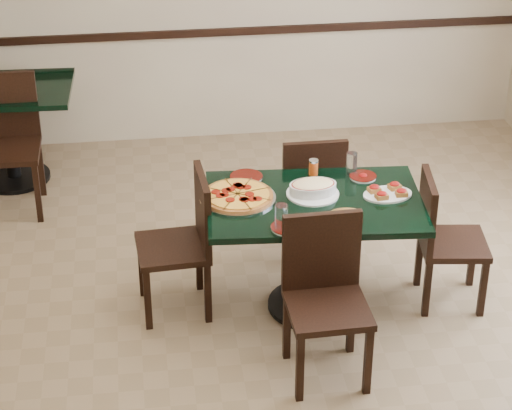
{
  "coord_description": "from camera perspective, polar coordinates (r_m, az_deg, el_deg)",
  "views": [
    {
      "loc": [
        -0.63,
        -4.77,
        3.56
      ],
      "look_at": [
        -0.01,
        0.0,
        0.86
      ],
      "focal_mm": 70.0,
      "sensor_mm": 36.0,
      "label": 1
    }
  ],
  "objects": [
    {
      "name": "floor",
      "position": [
        5.99,
        0.14,
        -7.19
      ],
      "size": [
        5.5,
        5.5,
        0.0
      ],
      "primitive_type": "plane",
      "color": "#786245",
      "rests_on": "ground"
    },
    {
      "name": "pepperoni_pizza",
      "position": [
        5.81,
        -1.05,
        0.52
      ],
      "size": [
        0.45,
        0.45,
        0.04
      ],
      "rotation": [
        0.0,
        0.0,
        0.27
      ],
      "color": "silver",
      "rests_on": "main_table"
    },
    {
      "name": "back_chair_near",
      "position": [
        7.27,
        -14.06,
        3.91
      ],
      "size": [
        0.46,
        0.46,
        0.98
      ],
      "rotation": [
        0.0,
        0.0,
        0.0
      ],
      "color": "black",
      "rests_on": "floor"
    },
    {
      "name": "chair_far",
      "position": [
        6.47,
        3.16,
        0.9
      ],
      "size": [
        0.41,
        0.41,
        0.88
      ],
      "rotation": [
        0.0,
        0.0,
        3.15
      ],
      "color": "black",
      "rests_on": "floor"
    },
    {
      "name": "chair_near",
      "position": [
        5.44,
        3.95,
        -4.77
      ],
      "size": [
        0.45,
        0.45,
        0.93
      ],
      "rotation": [
        0.0,
        0.0,
        0.03
      ],
      "color": "black",
      "rests_on": "floor"
    },
    {
      "name": "water_glass_a",
      "position": [
        6.08,
        5.49,
        2.37
      ],
      "size": [
        0.07,
        0.07,
        0.14
      ],
      "primitive_type": "cylinder",
      "color": "silver",
      "rests_on": "main_table"
    },
    {
      "name": "bread_basket",
      "position": [
        5.57,
        5.16,
        -0.67
      ],
      "size": [
        0.19,
        0.13,
        0.09
      ],
      "rotation": [
        0.0,
        0.0,
        -0.0
      ],
      "color": "brown",
      "rests_on": "main_table"
    },
    {
      "name": "main_table",
      "position": [
        5.9,
        3.32,
        -1.27
      ],
      "size": [
        1.3,
        0.89,
        0.75
      ],
      "rotation": [
        0.0,
        0.0,
        -0.07
      ],
      "color": "black",
      "rests_on": "floor"
    },
    {
      "name": "lasagna_casserole",
      "position": [
        5.84,
        3.27,
        0.99
      ],
      "size": [
        0.31,
        0.31,
        0.09
      ],
      "rotation": [
        0.0,
        0.0,
        0.07
      ],
      "color": "silver",
      "rests_on": "main_table"
    },
    {
      "name": "bruschetta_platter",
      "position": [
        5.88,
        7.53,
        0.73
      ],
      "size": [
        0.32,
        0.24,
        0.05
      ],
      "rotation": [
        0.0,
        0.0,
        0.12
      ],
      "color": "silver",
      "rests_on": "main_table"
    },
    {
      "name": "napkin_setting",
      "position": [
        5.51,
        2.09,
        -1.38
      ],
      "size": [
        0.18,
        0.18,
        0.01
      ],
      "rotation": [
        0.0,
        0.0,
        0.16
      ],
      "color": "white",
      "rests_on": "main_table"
    },
    {
      "name": "water_glass_b",
      "position": [
        5.47,
        1.44,
        -0.72
      ],
      "size": [
        0.07,
        0.07,
        0.15
      ],
      "primitive_type": "cylinder",
      "color": "silver",
      "rests_on": "main_table"
    },
    {
      "name": "chair_right",
      "position": [
        6.1,
        10.56,
        -1.66
      ],
      "size": [
        0.44,
        0.44,
        0.85
      ],
      "rotation": [
        0.0,
        0.0,
        1.45
      ],
      "color": "black",
      "rests_on": "floor"
    },
    {
      "name": "side_plate_far_r",
      "position": [
        6.08,
        6.13,
        1.64
      ],
      "size": [
        0.16,
        0.16,
        0.03
      ],
      "rotation": [
        0.0,
        0.0,
        -0.3
      ],
      "color": "silver",
      "rests_on": "main_table"
    },
    {
      "name": "back_table",
      "position": [
        7.64,
        -14.07,
        4.95
      ],
      "size": [
        1.02,
        0.76,
        0.75
      ],
      "rotation": [
        0.0,
        0.0,
        -0.04
      ],
      "color": "black",
      "rests_on": "floor"
    },
    {
      "name": "side_plate_near",
      "position": [
        5.51,
        1.77,
        -1.3
      ],
      "size": [
        0.18,
        0.18,
        0.02
      ],
      "rotation": [
        0.0,
        0.0,
        0.04
      ],
      "color": "silver",
      "rests_on": "main_table"
    },
    {
      "name": "side_plate_far_l",
      "position": [
        6.04,
        -0.56,
        1.61
      ],
      "size": [
        0.2,
        0.2,
        0.02
      ],
      "rotation": [
        0.0,
        0.0,
        0.05
      ],
      "color": "silver",
      "rests_on": "main_table"
    },
    {
      "name": "pepper_shaker",
      "position": [
        6.07,
        3.31,
        2.18
      ],
      "size": [
        0.06,
        0.06,
        0.1
      ],
      "color": "#C25014",
      "rests_on": "main_table"
    },
    {
      "name": "chair_left",
      "position": [
        5.94,
        -4.02,
        -1.81
      ],
      "size": [
        0.45,
        0.45,
        0.9
      ],
      "rotation": [
        0.0,
        0.0,
        -1.5
      ],
      "color": "black",
      "rests_on": "floor"
    },
    {
      "name": "room_shell",
      "position": [
        7.12,
        6.62,
        9.47
      ],
      "size": [
        5.5,
        5.5,
        5.5
      ],
      "color": "silver",
      "rests_on": "floor"
    }
  ]
}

